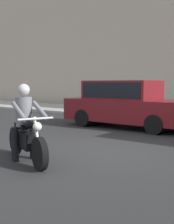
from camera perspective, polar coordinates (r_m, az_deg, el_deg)
name	(u,v)px	position (r m, az deg, el deg)	size (l,w,h in m)	color
ground_plane	(105,151)	(7.36, 3.35, -7.33)	(80.00, 80.00, 0.00)	#252525
motorcycle_with_rider_gray	(26,130)	(6.44, -11.41, -3.37)	(2.06, 1.03, 1.61)	black
parked_sedan_maroon	(125,103)	(11.20, 7.24, 1.61)	(4.68, 1.82, 1.72)	maroon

